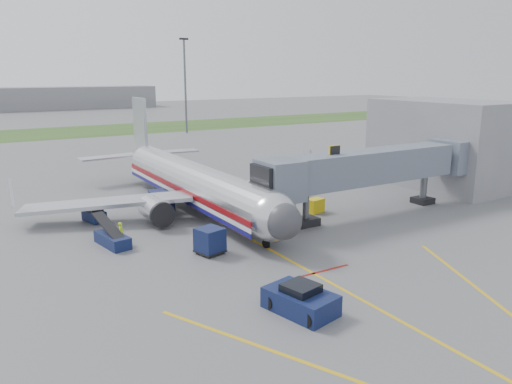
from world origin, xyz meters
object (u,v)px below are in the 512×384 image
pushback_tug (300,300)px  belt_loader (112,239)px  baggage_tug (94,214)px  airliner (194,182)px  ramp_worker (121,233)px

pushback_tug → belt_loader: (-6.01, 16.56, -0.15)m
baggage_tug → belt_loader: (-0.37, -7.26, -0.20)m
airliner → baggage_tug: 9.85m
airliner → baggage_tug: bearing=176.5°
pushback_tug → ramp_worker: bearing=107.7°
ramp_worker → belt_loader: bearing=119.5°
pushback_tug → baggage_tug: bearing=103.3°
belt_loader → ramp_worker: bearing=-0.4°
baggage_tug → ramp_worker: (0.37, -7.26, 0.14)m
pushback_tug → ramp_worker: ramp_worker is taller
pushback_tug → belt_loader: belt_loader is taller
airliner → baggage_tug: airliner is taller
airliner → baggage_tug: size_ratio=13.54×
pushback_tug → ramp_worker: 17.37m
baggage_tug → ramp_worker: bearing=-87.1°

